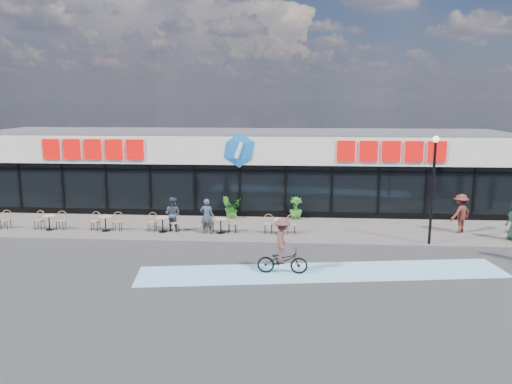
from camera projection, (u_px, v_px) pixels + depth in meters
ground at (223, 258)px, 20.76m from camera, size 120.00×120.00×0.00m
sidewalk at (235, 229)px, 25.17m from camera, size 44.00×5.00×0.10m
bike_lane at (322, 272)px, 19.03m from camera, size 14.17×4.13×0.01m
building at (245, 169)px, 30.06m from camera, size 30.60×6.57×4.75m
lamp_post at (433, 180)px, 21.86m from camera, size 0.28×0.28×4.83m
bistro_set_1 at (50, 221)px, 24.73m from camera, size 1.54×0.62×0.90m
bistro_set_2 at (106, 222)px, 24.54m from camera, size 1.54×0.62×0.90m
bistro_set_3 at (163, 223)px, 24.35m from camera, size 1.54×0.62×0.90m
bistro_set_4 at (221, 223)px, 24.16m from camera, size 1.54×0.62×0.90m
bistro_set_5 at (280, 224)px, 23.97m from camera, size 1.54×0.62×0.90m
potted_plant_left at (232, 208)px, 27.19m from camera, size 1.22×1.25×1.05m
potted_plant_mid at (228, 207)px, 27.16m from camera, size 0.82×0.77×1.18m
potted_plant_right at (296, 208)px, 26.93m from camera, size 0.79×0.79×1.19m
patron_left at (207, 216)px, 23.90m from camera, size 0.66×0.46×1.72m
patron_right at (173, 214)px, 24.49m from camera, size 0.96×0.83×1.68m
pedestrian_c at (460, 213)px, 24.13m from camera, size 1.41×1.27×1.90m
cyclist_a at (282, 251)px, 18.75m from camera, size 1.91×1.11×2.16m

